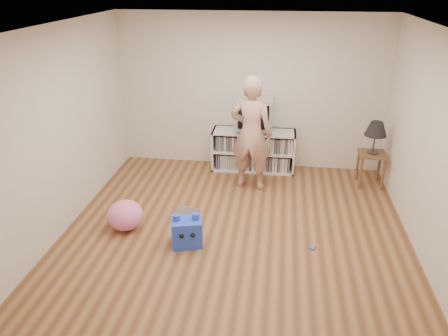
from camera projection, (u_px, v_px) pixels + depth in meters
name	position (u px, v px, depth m)	size (l,w,h in m)	color
ground	(235.00, 230.00, 5.82)	(4.50, 4.50, 0.00)	brown
walls	(237.00, 138.00, 5.29)	(4.52, 4.52, 2.60)	silver
ceiling	(238.00, 27.00, 4.76)	(4.50, 4.50, 0.01)	white
media_unit	(254.00, 150.00, 7.51)	(1.40, 0.45, 0.70)	white
dvd_deck	(254.00, 129.00, 7.34)	(0.45, 0.35, 0.07)	gray
crt_tv	(255.00, 113.00, 7.22)	(0.60, 0.53, 0.50)	#B4B4BA
side_table	(371.00, 161.00, 6.91)	(0.42, 0.42, 0.55)	brown
table_lamp	(376.00, 129.00, 6.69)	(0.34, 0.34, 0.52)	#333333
person	(251.00, 134.00, 6.64)	(0.66, 0.43, 1.80)	#CD9E8C
laptop	(187.00, 221.00, 5.92)	(0.39, 0.34, 0.23)	silver
playing_cards	(313.00, 248.00, 5.43)	(0.07, 0.09, 0.02)	#4262B1
plush_blue	(187.00, 231.00, 5.45)	(0.44, 0.39, 0.43)	blue
plush_pink	(125.00, 215.00, 5.78)	(0.47, 0.47, 0.40)	pink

